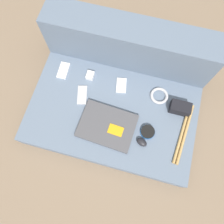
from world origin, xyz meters
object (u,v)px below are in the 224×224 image
(phone_silver, at_px, (82,95))
(charger_brick, at_px, (90,75))
(laptop, at_px, (107,126))
(computer_mouse, at_px, (142,142))
(phone_small, at_px, (63,70))
(camera_pouch, at_px, (180,108))
(speaker_puck, at_px, (148,132))
(phone_black, at_px, (121,85))

(phone_silver, height_order, charger_brick, charger_brick)
(laptop, relative_size, computer_mouse, 4.53)
(phone_small, distance_m, camera_pouch, 0.80)
(speaker_puck, xyz_separation_m, charger_brick, (-0.45, 0.27, 0.01))
(phone_silver, distance_m, charger_brick, 0.14)
(charger_brick, bearing_deg, computer_mouse, -38.96)
(computer_mouse, bearing_deg, camera_pouch, 76.88)
(computer_mouse, height_order, phone_silver, computer_mouse)
(computer_mouse, relative_size, camera_pouch, 0.62)
(speaker_puck, height_order, phone_small, speaker_puck)
(phone_black, relative_size, charger_brick, 2.03)
(computer_mouse, xyz_separation_m, charger_brick, (-0.43, 0.35, 0.00))
(laptop, height_order, computer_mouse, computer_mouse)
(camera_pouch, bearing_deg, phone_small, 174.84)
(phone_silver, xyz_separation_m, phone_small, (-0.18, 0.14, 0.00))
(laptop, relative_size, phone_small, 2.86)
(phone_silver, bearing_deg, computer_mouse, -38.74)
(phone_small, relative_size, camera_pouch, 0.98)
(charger_brick, bearing_deg, phone_black, -3.06)
(laptop, xyz_separation_m, phone_small, (-0.39, 0.30, -0.01))
(camera_pouch, relative_size, charger_brick, 2.23)
(phone_silver, bearing_deg, speaker_puck, -29.79)
(phone_silver, height_order, phone_black, phone_black)
(phone_silver, relative_size, phone_small, 1.13)
(computer_mouse, relative_size, phone_silver, 0.56)
(phone_black, distance_m, charger_brick, 0.22)
(laptop, height_order, speaker_puck, laptop)
(phone_black, distance_m, camera_pouch, 0.40)
(speaker_puck, relative_size, phone_small, 0.73)
(phone_black, relative_size, phone_small, 0.93)
(speaker_puck, height_order, camera_pouch, camera_pouch)
(phone_small, bearing_deg, camera_pouch, -7.73)
(laptop, xyz_separation_m, charger_brick, (-0.20, 0.30, 0.00))
(phone_silver, bearing_deg, camera_pouch, -7.96)
(laptop, distance_m, charger_brick, 0.36)
(phone_silver, bearing_deg, phone_small, 127.89)
(phone_silver, distance_m, camera_pouch, 0.63)
(camera_pouch, bearing_deg, speaker_puck, -129.41)
(laptop, relative_size, phone_black, 3.09)
(phone_silver, bearing_deg, charger_brick, 71.45)
(laptop, bearing_deg, camera_pouch, 32.55)
(speaker_puck, height_order, phone_black, speaker_puck)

